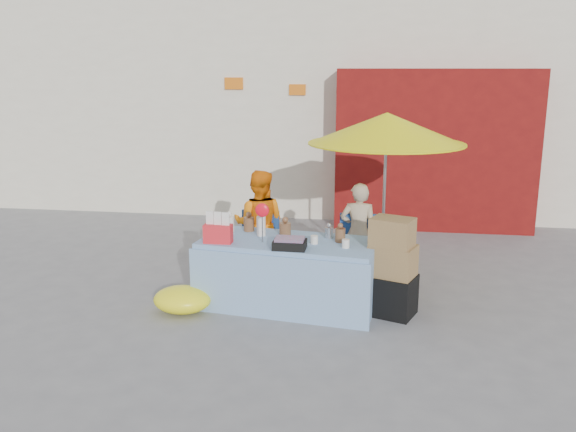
% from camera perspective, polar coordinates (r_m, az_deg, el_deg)
% --- Properties ---
extents(ground, '(80.00, 80.00, 0.00)m').
position_cam_1_polar(ground, '(6.60, -3.52, -9.60)').
color(ground, slate).
rests_on(ground, ground).
extents(backdrop, '(14.00, 8.00, 7.80)m').
position_cam_1_polar(backdrop, '(13.48, 5.38, 15.73)').
color(backdrop, silver).
rests_on(backdrop, ground).
extents(market_table, '(2.08, 1.19, 1.19)m').
position_cam_1_polar(market_table, '(6.83, -0.01, -5.27)').
color(market_table, '#85ACD5').
rests_on(market_table, ground).
extents(chair_left, '(0.49, 0.48, 0.85)m').
position_cam_1_polar(chair_left, '(7.70, -2.87, -4.12)').
color(chair_left, navy).
rests_on(chair_left, ground).
extents(chair_right, '(0.49, 0.48, 0.85)m').
position_cam_1_polar(chair_right, '(7.56, 6.49, -4.52)').
color(chair_right, navy).
rests_on(chair_right, ground).
extents(vendor_orange, '(0.68, 0.54, 1.38)m').
position_cam_1_polar(vendor_orange, '(7.71, -2.71, -0.75)').
color(vendor_orange, orange).
rests_on(vendor_orange, ground).
extents(vendor_beige, '(0.46, 0.31, 1.25)m').
position_cam_1_polar(vendor_beige, '(7.59, 6.60, -1.55)').
color(vendor_beige, tan).
rests_on(vendor_beige, ground).
extents(umbrella, '(1.90, 1.90, 2.09)m').
position_cam_1_polar(umbrella, '(7.50, 9.22, 8.04)').
color(umbrella, gray).
rests_on(umbrella, ground).
extents(box_stack, '(0.60, 0.54, 1.08)m').
position_cam_1_polar(box_stack, '(6.63, 9.71, -5.07)').
color(box_stack, black).
rests_on(box_stack, ground).
extents(tarp_bundle, '(0.78, 0.71, 0.29)m').
position_cam_1_polar(tarp_bundle, '(6.82, -9.86, -7.71)').
color(tarp_bundle, '#FFF61A').
rests_on(tarp_bundle, ground).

